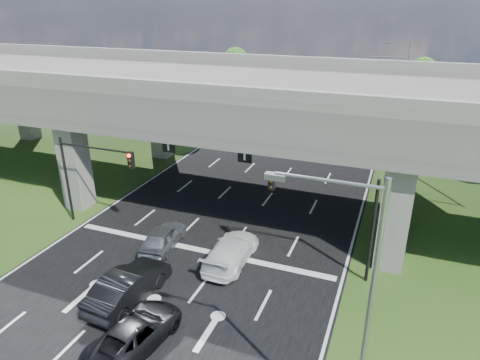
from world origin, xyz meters
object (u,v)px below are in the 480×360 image
Objects in this scene: streetlight_near at (356,306)px; streetlight_far at (397,102)px; car_white at (231,251)px; car_silver at (163,237)px; streetlight_beyond at (403,76)px; car_dark at (129,286)px; signal_left at (90,168)px; signal_right at (332,206)px; car_trailing at (136,333)px.

streetlight_near is 1.00× the size of streetlight_far.
car_white is (-7.69, -21.00, -5.06)m from streetlight_far.
streetlight_near is at bearing 137.44° from car_silver.
car_dark is (-11.21, -42.08, -4.96)m from streetlight_beyond.
signal_left reaches higher than car_silver.
streetlight_beyond is at bearing 90.00° from streetlight_near.
streetlight_near is 12.87m from car_dark.
car_white is at bearing 173.83° from car_silver.
streetlight_near is (17.92, -9.94, 1.66)m from signal_left.
streetlight_far is (2.27, 20.06, 1.66)m from signal_right.
signal_left is at bearing -37.78° from car_dark.
signal_right is 1.42× the size of car_silver.
car_silver is 5.18m from car_dark.
car_trailing is at bearing -107.64° from streetlight_far.
signal_left is 6.73m from car_silver.
car_white reaches higher than car_silver.
car_dark is at bearing -43.87° from car_trailing.
streetlight_near is 16.00m from car_silver.
signal_right is 11.27m from car_dark.
car_trailing is (-1.42, -7.63, -0.07)m from car_white.
car_trailing is (8.82, -8.57, -3.47)m from signal_left.
signal_left is at bearing -116.43° from streetlight_beyond.
car_dark is 3.31m from car_trailing.
car_silver is at bearing -108.26° from streetlight_beyond.
signal_left is 0.60× the size of streetlight_near.
car_silver is at bearing -9.37° from signal_left.
car_trailing is at bearing 133.69° from car_dark.
car_silver is 4.52m from car_white.
streetlight_beyond is at bearing 86.39° from signal_right.
streetlight_near is 1.93× the size of car_dark.
signal_right is at bearing -96.47° from streetlight_far.
car_silver is 0.82× the size of car_dark.
streetlight_far is at bearing -126.34° from car_silver.
car_silver is 0.86× the size of car_trailing.
streetlight_near reaches higher than signal_right.
signal_right reaches higher than car_trailing.
streetlight_beyond is (0.00, 16.00, 0.00)m from streetlight_far.
signal_right is at bearing 179.25° from car_silver.
car_dark is at bearing -41.89° from signal_left.
car_silver is 8.23m from car_trailing.
streetlight_far is at bearing 83.53° from signal_right.
streetlight_beyond is 1.93× the size of car_dark.
streetlight_beyond is at bearing 63.57° from signal_left.
streetlight_beyond is at bearing -102.12° from car_white.
signal_right and signal_left have the same top height.
streetlight_near is at bearing 177.96° from car_trailing.
streetlight_far reaches higher than car_white.
streetlight_far is 30.47m from car_trailing.
streetlight_far is (17.92, 20.06, 1.66)m from signal_left.
signal_right is 20.25m from streetlight_far.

